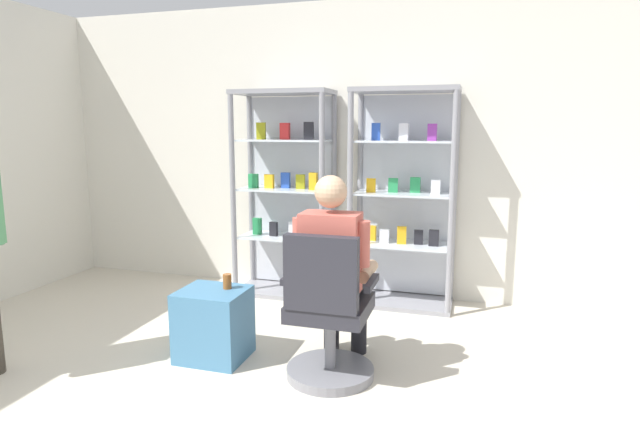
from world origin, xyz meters
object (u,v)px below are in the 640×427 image
at_px(display_cabinet_left, 286,192).
at_px(storage_crate, 214,324).
at_px(display_cabinet_right, 404,197).
at_px(office_chair, 328,320).
at_px(tea_glass, 227,281).
at_px(seated_shopkeeper, 335,264).

height_order(display_cabinet_left, storage_crate, display_cabinet_left).
height_order(display_cabinet_right, office_chair, display_cabinet_right).
bearing_deg(office_chair, display_cabinet_left, 118.19).
xyz_separation_m(display_cabinet_left, office_chair, (0.87, -1.62, -0.57)).
bearing_deg(display_cabinet_right, office_chair, -98.25).
height_order(office_chair, tea_glass, office_chair).
bearing_deg(display_cabinet_right, display_cabinet_left, -179.99).
relative_size(seated_shopkeeper, tea_glass, 12.66).
relative_size(display_cabinet_left, office_chair, 1.98).
distance_m(display_cabinet_left, office_chair, 1.92).
height_order(seated_shopkeeper, tea_glass, seated_shopkeeper).
xyz_separation_m(display_cabinet_left, tea_glass, (0.11, -1.47, -0.43)).
height_order(display_cabinet_left, display_cabinet_right, same).
bearing_deg(seated_shopkeeper, display_cabinet_right, 80.81).
distance_m(display_cabinet_right, office_chair, 1.73).
distance_m(seated_shopkeeper, tea_glass, 0.78).
relative_size(office_chair, seated_shopkeeper, 0.74).
relative_size(display_cabinet_right, tea_glass, 18.64).
distance_m(display_cabinet_left, seated_shopkeeper, 1.71).
relative_size(office_chair, tea_glass, 9.42).
bearing_deg(seated_shopkeeper, office_chair, -89.69).
distance_m(office_chair, storage_crate, 0.86).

